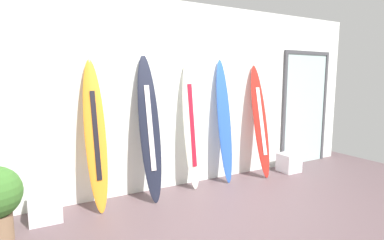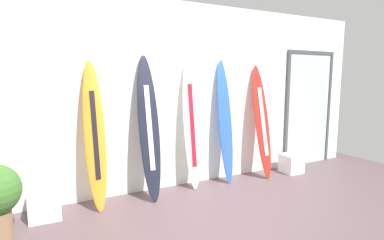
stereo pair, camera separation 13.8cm
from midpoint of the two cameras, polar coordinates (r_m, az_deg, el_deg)
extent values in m
cube|color=#564347|center=(3.98, 5.64, -17.34)|extent=(8.00, 8.00, 0.04)
cube|color=white|center=(4.73, -3.10, 4.58)|extent=(7.20, 0.20, 2.80)
ellipsoid|color=orange|center=(4.02, -18.70, -2.75)|extent=(0.27, 0.48, 1.92)
cube|color=black|center=(3.99, -18.62, -2.73)|extent=(0.06, 0.25, 1.10)
ellipsoid|color=black|center=(4.18, -8.96, -1.45)|extent=(0.31, 0.51, 2.00)
cube|color=silver|center=(4.15, -8.83, -1.42)|extent=(0.08, 0.27, 1.14)
ellipsoid|color=silver|center=(4.56, -0.99, -1.01)|extent=(0.27, 0.31, 1.93)
cube|color=red|center=(4.54, -0.82, -1.01)|extent=(0.07, 0.18, 1.23)
ellipsoid|color=blue|center=(4.85, 5.30, -0.29)|extent=(0.27, 0.36, 1.97)
ellipsoid|color=#AF231C|center=(5.24, 12.00, -0.23)|extent=(0.30, 0.47, 1.90)
cube|color=silver|center=(5.21, 12.23, -0.20)|extent=(0.08, 0.25, 1.12)
cube|color=white|center=(4.13, -26.85, -14.38)|extent=(0.36, 0.36, 0.33)
cube|color=silver|center=(5.75, 17.14, -7.67)|extent=(0.34, 0.34, 0.33)
cube|color=silver|center=(6.31, 19.88, 1.88)|extent=(1.06, 0.02, 2.12)
cube|color=#47474C|center=(5.90, 16.28, 1.65)|extent=(0.06, 0.06, 2.12)
cube|color=#47474C|center=(6.74, 23.03, 2.08)|extent=(0.06, 0.06, 2.12)
cube|color=#47474C|center=(6.30, 20.36, 11.80)|extent=(1.18, 0.06, 0.06)
camera|label=1|loc=(0.07, -90.88, -0.12)|focal=28.28mm
camera|label=2|loc=(0.07, 89.12, 0.12)|focal=28.28mm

